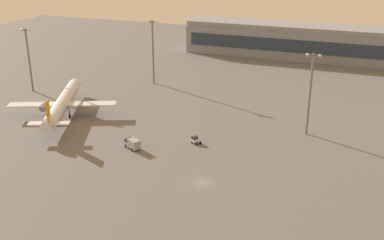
{
  "coord_description": "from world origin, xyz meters",
  "views": [
    {
      "loc": [
        34.06,
        -96.46,
        57.09
      ],
      "look_at": [
        -13.82,
        29.52,
        4.0
      ],
      "focal_mm": 43.48,
      "sensor_mm": 36.0,
      "label": 1
    }
  ],
  "objects_px": {
    "airplane_mid_apron": "(63,103)",
    "apron_light_east": "(29,56)",
    "pushback_tug": "(195,140)",
    "catering_truck": "(132,144)",
    "apron_light_central": "(310,89)",
    "apron_light_west": "(153,48)"
  },
  "relations": [
    {
      "from": "airplane_mid_apron",
      "to": "apron_light_east",
      "type": "relative_size",
      "value": 1.78
    },
    {
      "from": "airplane_mid_apron",
      "to": "pushback_tug",
      "type": "xyz_separation_m",
      "value": [
        50.09,
        -5.36,
        -3.46
      ]
    },
    {
      "from": "catering_truck",
      "to": "pushback_tug",
      "type": "xyz_separation_m",
      "value": [
        15.58,
        10.02,
        -0.51
      ]
    },
    {
      "from": "airplane_mid_apron",
      "to": "catering_truck",
      "type": "distance_m",
      "value": 37.9
    },
    {
      "from": "apron_light_central",
      "to": "catering_truck",
      "type": "bearing_deg",
      "value": -147.66
    },
    {
      "from": "airplane_mid_apron",
      "to": "pushback_tug",
      "type": "height_order",
      "value": "airplane_mid_apron"
    },
    {
      "from": "apron_light_east",
      "to": "apron_light_west",
      "type": "xyz_separation_m",
      "value": [
        40.57,
        26.7,
        0.72
      ]
    },
    {
      "from": "catering_truck",
      "to": "apron_light_west",
      "type": "bearing_deg",
      "value": 50.26
    },
    {
      "from": "apron_light_central",
      "to": "apron_light_east",
      "type": "bearing_deg",
      "value": 177.13
    },
    {
      "from": "apron_light_east",
      "to": "airplane_mid_apron",
      "type": "bearing_deg",
      "value": -34.12
    },
    {
      "from": "catering_truck",
      "to": "apron_light_central",
      "type": "bearing_deg",
      "value": -27.09
    },
    {
      "from": "catering_truck",
      "to": "apron_light_east",
      "type": "xyz_separation_m",
      "value": [
        -62.37,
        34.26,
        12.69
      ]
    },
    {
      "from": "pushback_tug",
      "to": "apron_light_west",
      "type": "bearing_deg",
      "value": 68.67
    },
    {
      "from": "apron_light_east",
      "to": "apron_light_central",
      "type": "distance_m",
      "value": 108.06
    },
    {
      "from": "airplane_mid_apron",
      "to": "apron_light_west",
      "type": "height_order",
      "value": "apron_light_west"
    },
    {
      "from": "apron_light_west",
      "to": "apron_light_central",
      "type": "xyz_separation_m",
      "value": [
        67.36,
        -32.11,
        -0.33
      ]
    },
    {
      "from": "pushback_tug",
      "to": "airplane_mid_apron",
      "type": "bearing_deg",
      "value": 116.28
    },
    {
      "from": "catering_truck",
      "to": "apron_light_east",
      "type": "height_order",
      "value": "apron_light_east"
    },
    {
      "from": "catering_truck",
      "to": "pushback_tug",
      "type": "relative_size",
      "value": 1.7
    },
    {
      "from": "pushback_tug",
      "to": "apron_light_central",
      "type": "xyz_separation_m",
      "value": [
        29.98,
        18.82,
        13.59
      ]
    },
    {
      "from": "apron_light_east",
      "to": "apron_light_central",
      "type": "height_order",
      "value": "apron_light_central"
    },
    {
      "from": "pushback_tug",
      "to": "apron_light_west",
      "type": "distance_m",
      "value": 64.69
    }
  ]
}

